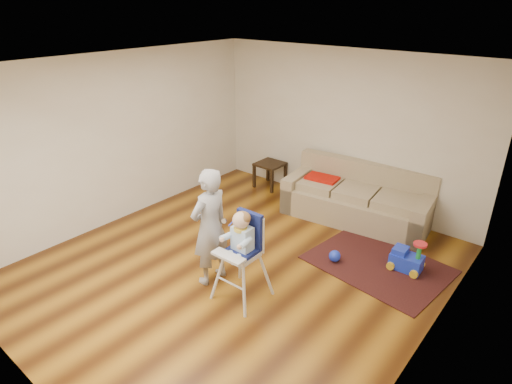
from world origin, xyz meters
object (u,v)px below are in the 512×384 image
Objects in this scene: ride_on_toy at (408,254)px; toy_ball at (335,256)px; high_chair at (242,257)px; sofa at (357,195)px; side_table at (270,175)px; adult at (210,227)px.

toy_ball is (-0.85, -0.46, -0.15)m from ride_on_toy.
sofa is at bearing 86.64° from high_chair.
toy_ball is (0.40, -1.34, -0.36)m from sofa.
side_table is 3.36m from ride_on_toy.
high_chair is at bearing -128.57° from ride_on_toy.
sofa is at bearing -5.06° from side_table.
sofa is 5.37× the size of ride_on_toy.
sofa reaches higher than side_table.
adult is at bearing -138.42° from ride_on_toy.
ride_on_toy is at bearing 53.01° from high_chair.
side_table reaches higher than toy_ball.
high_chair is (-1.35, -1.87, 0.33)m from ride_on_toy.
ride_on_toy is 2.76× the size of toy_ball.
adult is (-0.65, -2.73, 0.33)m from sofa.
sofa is 1.57× the size of adult.
toy_ball is at bearing -154.06° from ride_on_toy.
ride_on_toy is at bearing -42.35° from sofa.
sofa reaches higher than ride_on_toy.
ride_on_toy is at bearing 28.68° from toy_ball.
adult is (-1.89, -1.85, 0.54)m from ride_on_toy.
sofa is 2.07× the size of high_chair.
high_chair is (-0.11, -2.75, 0.12)m from sofa.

